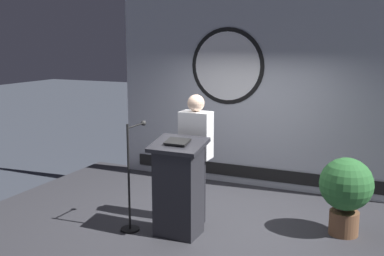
# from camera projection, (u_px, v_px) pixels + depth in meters

# --- Properties ---
(ground_plane) EXTENTS (40.00, 40.00, 0.00)m
(ground_plane) POSITION_uv_depth(u_px,v_px,m) (210.00, 245.00, 6.17)
(ground_plane) COLOR #383D47
(stage_platform) EXTENTS (6.40, 4.00, 0.30)m
(stage_platform) POSITION_uv_depth(u_px,v_px,m) (210.00, 234.00, 6.14)
(stage_platform) COLOR #333338
(stage_platform) RESTS_ON ground
(banner_display) EXTENTS (4.76, 0.12, 3.59)m
(banner_display) POSITION_uv_depth(u_px,v_px,m) (254.00, 78.00, 7.44)
(banner_display) COLOR #B2B7C1
(banner_display) RESTS_ON stage_platform
(podium) EXTENTS (0.64, 0.50, 1.22)m
(podium) POSITION_uv_depth(u_px,v_px,m) (178.00, 188.00, 5.67)
(podium) COLOR #26262B
(podium) RESTS_ON stage_platform
(speaker_person) EXTENTS (0.40, 0.26, 1.70)m
(speaker_person) POSITION_uv_depth(u_px,v_px,m) (196.00, 158.00, 6.04)
(speaker_person) COLOR black
(speaker_person) RESTS_ON stage_platform
(microphone_stand) EXTENTS (0.24, 0.54, 1.37)m
(microphone_stand) POSITION_uv_depth(u_px,v_px,m) (131.00, 193.00, 5.86)
(microphone_stand) COLOR black
(microphone_stand) RESTS_ON stage_platform
(potted_plant) EXTENTS (0.65, 0.65, 0.98)m
(potted_plant) POSITION_uv_depth(u_px,v_px,m) (346.00, 189.00, 5.67)
(potted_plant) COLOR brown
(potted_plant) RESTS_ON stage_platform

